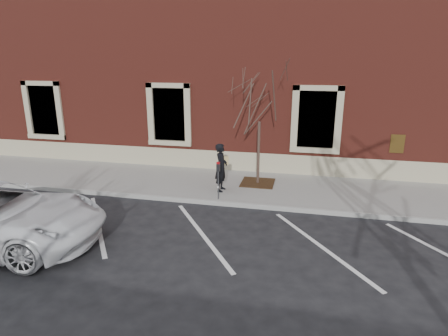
# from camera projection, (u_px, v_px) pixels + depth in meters

# --- Properties ---
(ground) EXTENTS (120.00, 120.00, 0.00)m
(ground) POSITION_uv_depth(u_px,v_px,m) (220.00, 205.00, 12.43)
(ground) COLOR #28282B
(ground) RESTS_ON ground
(sidewalk_near) EXTENTS (40.00, 3.50, 0.15)m
(sidewalk_near) POSITION_uv_depth(u_px,v_px,m) (231.00, 186.00, 14.05)
(sidewalk_near) COLOR gray
(sidewalk_near) RESTS_ON ground
(curb_near) EXTENTS (40.00, 0.12, 0.15)m
(curb_near) POSITION_uv_depth(u_px,v_px,m) (220.00, 203.00, 12.36)
(curb_near) COLOR #9E9E99
(curb_near) RESTS_ON ground
(parking_stripes) EXTENTS (28.00, 4.40, 0.01)m
(parking_stripes) POSITION_uv_depth(u_px,v_px,m) (202.00, 234.00, 10.37)
(parking_stripes) COLOR silver
(parking_stripes) RESTS_ON ground
(building_civic) EXTENTS (40.00, 8.62, 8.00)m
(building_civic) POSITION_uv_depth(u_px,v_px,m) (255.00, 72.00, 18.53)
(building_civic) COLOR maroon
(building_civic) RESTS_ON ground
(man) EXTENTS (0.44, 0.64, 1.70)m
(man) POSITION_uv_depth(u_px,v_px,m) (221.00, 167.00, 13.09)
(man) COLOR black
(man) RESTS_ON sidewalk_near
(parking_meter) EXTENTS (0.12, 0.09, 1.28)m
(parking_meter) POSITION_uv_depth(u_px,v_px,m) (218.00, 174.00, 12.27)
(parking_meter) COLOR #595B60
(parking_meter) RESTS_ON sidewalk_near
(tree_grate) EXTENTS (1.22, 1.22, 0.03)m
(tree_grate) POSITION_uv_depth(u_px,v_px,m) (258.00, 183.00, 14.10)
(tree_grate) COLOR #392612
(tree_grate) RESTS_ON sidewalk_near
(sapling) EXTENTS (2.55, 2.55, 4.25)m
(sapling) POSITION_uv_depth(u_px,v_px,m) (260.00, 104.00, 13.25)
(sapling) COLOR #4E372F
(sapling) RESTS_ON sidewalk_near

